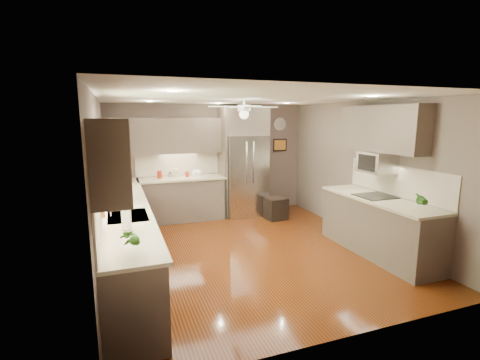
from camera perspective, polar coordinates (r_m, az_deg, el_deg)
floor at (r=5.95m, az=1.66°, el=-11.56°), size 5.00×5.00×0.00m
ceiling at (r=5.54m, az=1.79°, el=13.23°), size 5.00×5.00×0.00m
wall_back at (r=7.96m, az=-4.93°, el=3.27°), size 4.50×0.00×4.50m
wall_front at (r=3.47m, az=17.20°, el=-6.27°), size 4.50×0.00×4.50m
wall_left at (r=5.23m, az=-21.85°, el=-1.08°), size 0.00×5.00×5.00m
wall_right at (r=6.76m, az=19.74°, el=1.47°), size 0.00×5.00×5.00m
canister_a at (r=7.53m, az=-13.05°, el=0.87°), size 0.13×0.13×0.16m
canister_b at (r=7.57m, az=-11.42°, el=0.90°), size 0.09×0.09×0.13m
canister_c at (r=7.52m, az=-10.41°, el=1.03°), size 0.16×0.16×0.20m
canister_d at (r=7.60m, az=-8.67°, el=0.96°), size 0.10×0.10×0.12m
soap_bottle at (r=5.05m, az=-19.75°, el=-3.91°), size 0.10×0.10×0.18m
potted_plant_left at (r=3.46m, az=-17.72°, el=-9.07°), size 0.18×0.15×0.30m
potted_plant_right at (r=5.44m, az=27.62°, el=-2.88°), size 0.19×0.18×0.29m
bowl at (r=7.63m, az=-7.02°, el=0.80°), size 0.28×0.28×0.06m
left_run at (r=5.56m, az=-18.21°, el=-8.36°), size 0.65×4.70×1.45m
back_run at (r=7.66m, az=-9.52°, el=-2.94°), size 1.85×0.65×1.45m
uppers at (r=6.00m, az=-7.43°, el=6.92°), size 4.50×4.70×0.95m
window at (r=4.69m, az=-21.90°, el=1.41°), size 0.05×1.12×0.92m
sink at (r=4.82m, az=-17.95°, el=-5.96°), size 0.50×0.70×0.32m
refrigerator at (r=7.86m, az=0.67°, el=2.76°), size 1.06×0.75×2.45m
right_run at (r=6.13m, az=21.75°, el=-6.86°), size 0.70×2.20×1.45m
microwave at (r=6.18m, az=21.50°, el=2.73°), size 0.43×0.55×0.34m
ceiling_fan at (r=5.81m, az=0.67°, el=11.44°), size 1.18×1.18×0.32m
recessed_lights at (r=5.90m, az=-0.05°, el=13.00°), size 2.84×3.14×0.01m
wall_clock at (r=8.51m, az=6.61°, el=9.08°), size 0.30×0.03×0.30m
framed_print at (r=8.53m, az=6.56°, el=5.73°), size 0.36×0.03×0.30m
stool at (r=7.71m, az=5.86°, el=-4.64°), size 0.46×0.46×0.49m
paper_towel at (r=4.18m, az=-18.16°, el=-5.96°), size 0.11×0.11×0.27m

